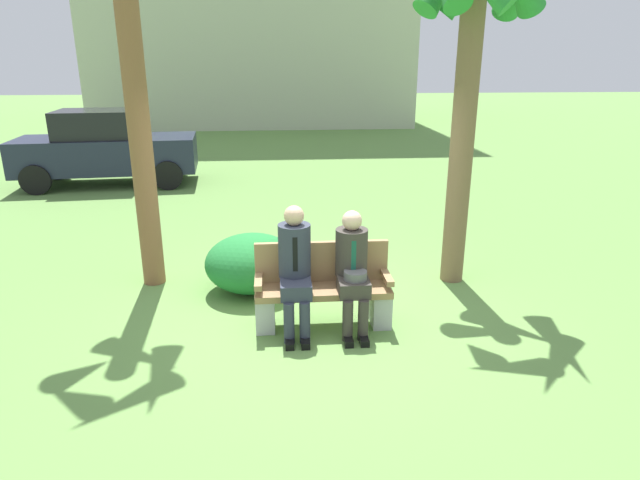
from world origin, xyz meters
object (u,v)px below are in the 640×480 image
Objects in this scene: seated_man_left at (295,264)px; seated_man_right at (353,266)px; park_bench at (323,290)px; palm_tree_tall at (474,18)px; shrub_near_bench at (252,263)px; parked_car_near at (106,148)px.

seated_man_right is at bearing -1.17° from seated_man_left.
seated_man_right is (0.30, -0.13, 0.32)m from park_bench.
seated_man_right is 0.29× the size of palm_tree_tall.
shrub_near_bench is at bearing 134.95° from seated_man_right.
seated_man_right is 1.59m from shrub_near_bench.
palm_tree_tall is at bearing -45.57° from parked_car_near.
seated_man_right is at bearing -22.86° from park_bench.
shrub_near_bench is (-0.80, 0.97, -0.04)m from park_bench.
seated_man_right is at bearing -45.05° from shrub_near_bench.
park_bench is 3.52m from palm_tree_tall.
parked_car_near is at bearing 118.84° from shrub_near_bench.
palm_tree_tall is (1.51, 1.22, 2.50)m from seated_man_right.
shrub_near_bench is 7.25m from parked_car_near.
parked_car_near reaches higher than park_bench.
seated_man_left is at bearing -150.33° from palm_tree_tall.
park_bench is 1.25× the size of shrub_near_bench.
seated_man_left is at bearing -158.99° from park_bench.
shrub_near_bench is at bearing 114.57° from seated_man_left.
palm_tree_tall reaches higher than seated_man_left.
palm_tree_tall reaches higher than park_bench.
seated_man_left is at bearing 178.83° from seated_man_right.
palm_tree_tall is 3.87m from shrub_near_bench.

